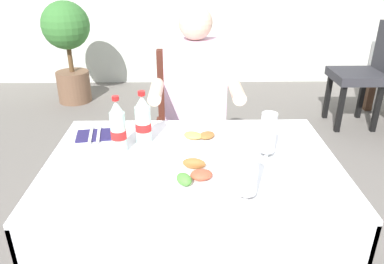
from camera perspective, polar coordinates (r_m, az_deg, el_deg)
name	(u,v)px	position (r m, az deg, el deg)	size (l,w,h in m)	color
main_dining_table	(192,193)	(1.65, 0.06, -9.23)	(1.21, 0.83, 0.72)	white
chair_far_diner_seat	(190,121)	(2.37, -0.28, 1.76)	(0.44, 0.50, 0.97)	#4C2319
seated_diner_far	(195,103)	(2.21, 0.53, 4.40)	(0.50, 0.46, 1.26)	#282D42
plate_near_camera	(193,176)	(1.42, 0.13, -6.76)	(0.26, 0.26, 0.06)	white
plate_far_diner	(201,136)	(1.74, 1.40, -0.57)	(0.23, 0.23, 0.04)	white
beer_glass_left	(247,173)	(1.27, 8.46, -6.25)	(0.07, 0.07, 0.22)	white
beer_glass_middle	(268,135)	(1.56, 11.51, -0.52)	(0.07, 0.07, 0.20)	white
cola_bottle_primary	(118,128)	(1.62, -11.20, 0.61)	(0.07, 0.07, 0.25)	silver
cola_bottle_secondary	(143,121)	(1.68, -7.48, 1.73)	(0.07, 0.07, 0.24)	silver
napkin_cutlery_set	(95,135)	(1.83, -14.59, -0.43)	(0.19, 0.20, 0.01)	#231E4C
background_chair_left	(367,69)	(3.87, 25.20, 8.67)	(0.50, 0.44, 0.97)	#2D2D33
potted_plant_corner	(68,42)	(4.33, -18.40, 12.86)	(0.50, 0.50, 1.10)	brown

